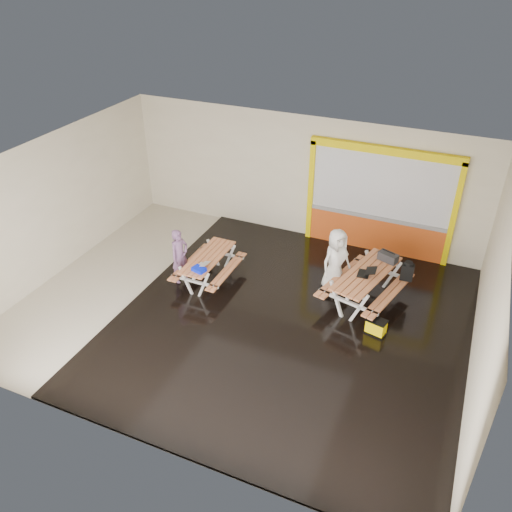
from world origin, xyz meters
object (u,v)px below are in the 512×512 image
at_px(blue_pouch, 199,269).
at_px(person_left, 180,256).
at_px(person_right, 336,260).
at_px(dark_case, 331,288).
at_px(picnic_table_right, 366,280).
at_px(picnic_table_left, 208,262).
at_px(toolbox, 388,257).
at_px(laptop_left, 202,265).
at_px(backpack, 407,271).
at_px(fluke_bag, 376,327).
at_px(laptop_right, 366,273).

bearing_deg(blue_pouch, person_left, 154.16).
distance_m(person_right, dark_case, 0.77).
bearing_deg(picnic_table_right, person_right, 168.51).
relative_size(picnic_table_left, toolbox, 3.65).
bearing_deg(laptop_left, backpack, 20.33).
xyz_separation_m(person_left, blue_pouch, (0.73, -0.35, 0.01)).
distance_m(backpack, fluke_bag, 1.72).
xyz_separation_m(picnic_table_right, toolbox, (0.33, 0.68, 0.31)).
distance_m(person_left, person_right, 3.77).
xyz_separation_m(picnic_table_right, laptop_right, (-0.00, -0.10, 0.26)).
height_order(laptop_left, backpack, backpack).
height_order(blue_pouch, dark_case, blue_pouch).
bearing_deg(picnic_table_right, fluke_bag, -63.87).
xyz_separation_m(backpack, dark_case, (-1.64, -0.45, -0.65)).
height_order(dark_case, fluke_bag, fluke_bag).
xyz_separation_m(person_right, backpack, (1.62, 0.38, -0.11)).
height_order(picnic_table_left, blue_pouch, blue_pouch).
relative_size(picnic_table_left, person_right, 1.16).
bearing_deg(dark_case, laptop_right, -13.24).
bearing_deg(laptop_left, fluke_bag, 1.04).
bearing_deg(person_left, dark_case, -57.61).
bearing_deg(picnic_table_left, laptop_right, 8.58).
bearing_deg(dark_case, picnic_table_right, -6.12).
bearing_deg(toolbox, fluke_bag, -83.77).
height_order(person_left, blue_pouch, person_left).
height_order(person_right, laptop_left, person_right).
distance_m(person_right, backpack, 1.66).
relative_size(laptop_left, fluke_bag, 0.72).
relative_size(person_left, backpack, 2.91).
xyz_separation_m(toolbox, dark_case, (-1.14, -0.60, -0.83)).
xyz_separation_m(picnic_table_right, dark_case, (-0.81, 0.09, -0.52)).
xyz_separation_m(backpack, fluke_bag, (-0.31, -1.59, -0.57)).
height_order(toolbox, dark_case, toolbox).
height_order(picnic_table_left, toolbox, toolbox).
xyz_separation_m(person_right, blue_pouch, (-2.86, -1.48, -0.12)).
relative_size(laptop_left, toolbox, 0.68).
distance_m(picnic_table_right, toolbox, 0.82).
distance_m(person_left, fluke_bag, 4.93).
distance_m(person_left, dark_case, 3.78).
bearing_deg(toolbox, picnic_table_left, -161.70).
bearing_deg(person_left, laptop_right, -62.92).
height_order(person_left, laptop_right, person_left).
distance_m(picnic_table_right, person_right, 0.84).
xyz_separation_m(laptop_right, dark_case, (-0.81, 0.19, -0.78)).
bearing_deg(person_left, picnic_table_left, -48.21).
xyz_separation_m(picnic_table_left, laptop_left, (0.09, -0.46, 0.22)).
bearing_deg(laptop_right, picnic_table_right, 88.27).
bearing_deg(person_right, backpack, -42.65).
height_order(picnic_table_right, blue_pouch, picnic_table_right).
relative_size(picnic_table_right, person_left, 1.77).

